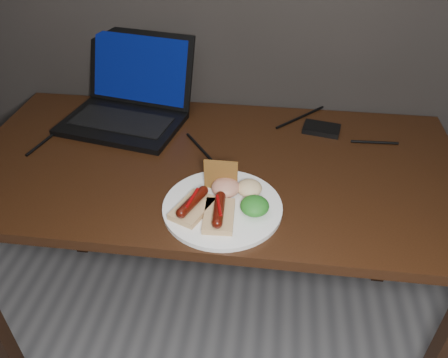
% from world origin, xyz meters
% --- Properties ---
extents(desk, '(1.40, 0.70, 0.75)m').
position_xyz_m(desk, '(0.00, 1.38, 0.66)').
color(desk, black).
rests_on(desk, ground).
extents(laptop, '(0.42, 0.39, 0.25)m').
position_xyz_m(laptop, '(-0.31, 1.60, 0.80)').
color(laptop, black).
rests_on(laptop, desk).
extents(hard_drive, '(0.12, 0.09, 0.02)m').
position_xyz_m(hard_drive, '(0.31, 1.59, 0.76)').
color(hard_drive, black).
rests_on(hard_drive, desk).
extents(desk_cables, '(1.08, 0.41, 0.01)m').
position_xyz_m(desk_cables, '(0.01, 1.52, 0.75)').
color(desk_cables, black).
rests_on(desk_cables, desk).
extents(plate, '(0.36, 0.36, 0.01)m').
position_xyz_m(plate, '(0.05, 1.18, 0.76)').
color(plate, white).
rests_on(plate, desk).
extents(bread_sausage_left, '(0.11, 0.13, 0.04)m').
position_xyz_m(bread_sausage_left, '(-0.01, 1.15, 0.78)').
color(bread_sausage_left, tan).
rests_on(bread_sausage_left, plate).
extents(bread_sausage_center, '(0.08, 0.12, 0.04)m').
position_xyz_m(bread_sausage_center, '(0.05, 1.13, 0.78)').
color(bread_sausage_center, tan).
rests_on(bread_sausage_center, plate).
extents(crispbread, '(0.09, 0.01, 0.08)m').
position_xyz_m(crispbread, '(0.04, 1.25, 0.80)').
color(crispbread, '#965C29').
rests_on(crispbread, plate).
extents(salad_greens, '(0.07, 0.07, 0.04)m').
position_xyz_m(salad_greens, '(0.13, 1.17, 0.78)').
color(salad_greens, '#115718').
rests_on(salad_greens, plate).
extents(salsa_mound, '(0.07, 0.07, 0.04)m').
position_xyz_m(salsa_mound, '(0.06, 1.23, 0.78)').
color(salsa_mound, maroon).
rests_on(salsa_mound, plate).
extents(coleslaw_mound, '(0.06, 0.06, 0.04)m').
position_xyz_m(coleslaw_mound, '(0.12, 1.24, 0.78)').
color(coleslaw_mound, beige).
rests_on(coleslaw_mound, plate).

